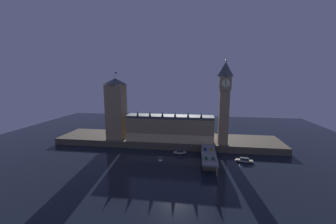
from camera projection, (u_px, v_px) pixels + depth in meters
ground_plane at (160, 157)px, 172.08m from camera, size 400.00×400.00×0.00m
embankment at (167, 140)px, 209.68m from camera, size 220.00×42.00×6.24m
parliament_hall at (170, 128)px, 196.74m from camera, size 82.26×17.03×29.19m
clock_tower at (224, 101)px, 182.28m from camera, size 10.30×10.41×74.78m
victoria_tower at (116, 109)px, 202.46m from camera, size 17.00×17.00×65.23m
bridge at (209, 156)px, 160.84m from camera, size 11.30×46.00×7.49m
car_northbound_lead at (205, 149)px, 167.74m from camera, size 2.03×4.73×1.58m
car_northbound_trail at (206, 158)px, 148.64m from camera, size 1.89×4.64×1.55m
car_southbound_lead at (213, 159)px, 148.09m from camera, size 2.09×3.85×1.55m
car_southbound_trail at (211, 150)px, 166.74m from camera, size 2.09×4.00×1.46m
pedestrian_far_rail at (202, 147)px, 171.33m from camera, size 0.38×0.38×1.72m
street_lamp_near at (202, 155)px, 146.16m from camera, size 1.34×0.60×6.44m
street_lamp_far at (202, 143)px, 174.98m from camera, size 1.34×0.60×5.87m
boat_upstream at (180, 152)px, 179.36m from camera, size 12.16×6.40×4.12m
boat_downstream at (244, 160)px, 162.21m from camera, size 14.95×6.58×3.47m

